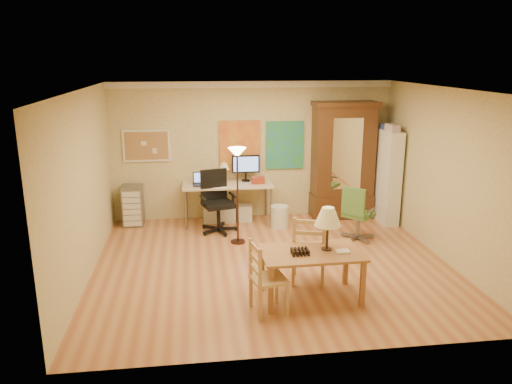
{
  "coord_description": "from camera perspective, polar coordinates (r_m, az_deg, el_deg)",
  "views": [
    {
      "loc": [
        -1.2,
        -7.18,
        3.15
      ],
      "look_at": [
        -0.21,
        0.3,
        1.1
      ],
      "focal_mm": 35.0,
      "sensor_mm": 36.0,
      "label": 1
    }
  ],
  "objects": [
    {
      "name": "crown_molding",
      "position": [
        9.73,
        -0.41,
        12.2
      ],
      "size": [
        5.5,
        0.08,
        0.12
      ],
      "primitive_type": "cube",
      "color": "white",
      "rests_on": "floor"
    },
    {
      "name": "art_panel_right",
      "position": [
        9.98,
        3.32,
        5.37
      ],
      "size": [
        0.75,
        0.04,
        0.95
      ],
      "primitive_type": "cube",
      "color": "teal",
      "rests_on": "floor"
    },
    {
      "name": "drawer_cart",
      "position": [
        9.89,
        -13.88,
        -1.49
      ],
      "size": [
        0.38,
        0.46,
        0.77
      ],
      "color": "slate",
      "rests_on": "floor"
    },
    {
      "name": "art_panel_left",
      "position": [
        9.85,
        -1.86,
        5.26
      ],
      "size": [
        0.8,
        0.04,
        1.0
      ],
      "primitive_type": "cube",
      "color": "gold",
      "rests_on": "floor"
    },
    {
      "name": "dining_table",
      "position": [
        6.65,
        7.03,
        -5.69
      ],
      "size": [
        1.35,
        0.83,
        1.25
      ],
      "color": "olive",
      "rests_on": "floor"
    },
    {
      "name": "office_chair_black",
      "position": [
        9.29,
        -4.39,
        -2.67
      ],
      "size": [
        0.7,
        0.7,
        1.14
      ],
      "color": "black",
      "rests_on": "floor"
    },
    {
      "name": "torchiere_lamp",
      "position": [
        8.41,
        -2.15,
        2.84
      ],
      "size": [
        0.31,
        0.31,
        1.68
      ],
      "color": "#381D16",
      "rests_on": "floor"
    },
    {
      "name": "floor",
      "position": [
        7.94,
        1.83,
        -8.19
      ],
      "size": [
        5.5,
        5.5,
        0.0
      ],
      "primitive_type": "plane",
      "color": "#A55F3A",
      "rests_on": "ground"
    },
    {
      "name": "ladder_chair_back",
      "position": [
        7.18,
        6.05,
        -6.73
      ],
      "size": [
        0.58,
        0.56,
        1.02
      ],
      "color": "tan",
      "rests_on": "floor"
    },
    {
      "name": "bookshelf",
      "position": [
        9.96,
        14.84,
        1.63
      ],
      "size": [
        0.27,
        0.72,
        1.81
      ],
      "color": "white",
      "rests_on": "floor"
    },
    {
      "name": "office_chair_green",
      "position": [
        9.02,
        11.47,
        -3.76
      ],
      "size": [
        0.64,
        0.64,
        0.99
      ],
      "color": "slate",
      "rests_on": "floor"
    },
    {
      "name": "corkboard",
      "position": [
        9.83,
        -12.4,
        5.19
      ],
      "size": [
        0.9,
        0.04,
        0.62
      ],
      "primitive_type": "cube",
      "color": "tan",
      "rests_on": "floor"
    },
    {
      "name": "wastebin",
      "position": [
        9.5,
        2.72,
        -2.83
      ],
      "size": [
        0.34,
        0.34,
        0.42
      ],
      "primitive_type": "cylinder",
      "color": "silver",
      "rests_on": "floor"
    },
    {
      "name": "computer_desk",
      "position": [
        9.74,
        -3.1,
        -0.74
      ],
      "size": [
        1.72,
        0.75,
        1.3
      ],
      "color": "beige",
      "rests_on": "floor"
    },
    {
      "name": "armoire",
      "position": [
        10.11,
        9.84,
        2.75
      ],
      "size": [
        1.26,
        0.6,
        2.32
      ],
      "color": "#3E2811",
      "rests_on": "floor"
    },
    {
      "name": "ladder_chair_left",
      "position": [
        6.37,
        1.19,
        -9.99
      ],
      "size": [
        0.49,
        0.51,
        0.94
      ],
      "color": "tan",
      "rests_on": "floor"
    }
  ]
}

